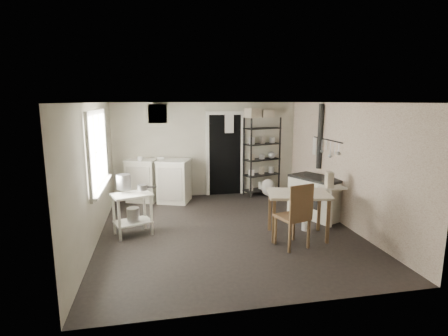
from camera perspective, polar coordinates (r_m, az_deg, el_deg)
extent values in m
plane|color=black|center=(6.51, 0.51, -10.05)|extent=(5.00, 5.00, 0.00)
plane|color=silver|center=(6.08, 0.55, 10.64)|extent=(5.00, 5.00, 0.00)
cube|color=#B8B29D|center=(8.63, -2.81, 3.02)|extent=(4.50, 0.02, 2.30)
cube|color=#B8B29D|center=(3.85, 8.08, -6.97)|extent=(4.50, 0.02, 2.30)
cube|color=#B8B29D|center=(6.16, -20.44, -0.81)|extent=(0.02, 5.00, 2.30)
cube|color=#B8B29D|center=(7.00, 18.90, 0.61)|extent=(0.02, 5.00, 2.30)
cylinder|color=silver|center=(6.34, -16.06, -2.17)|extent=(0.30, 0.30, 0.26)
cylinder|color=silver|center=(6.23, -13.18, -3.10)|extent=(0.23, 0.23, 0.10)
cylinder|color=silver|center=(6.34, -14.61, -7.32)|extent=(0.23, 0.23, 0.23)
imported|color=white|center=(8.20, -10.32, 1.05)|extent=(0.26, 0.26, 0.06)
imported|color=white|center=(8.14, -13.55, 0.97)|extent=(0.14, 0.14, 0.10)
imported|color=white|center=(8.67, 4.49, 4.52)|extent=(0.11, 0.12, 0.20)
cube|color=beige|center=(8.56, 4.73, 8.72)|extent=(0.41, 0.39, 0.22)
cube|color=beige|center=(8.74, 7.06, 8.59)|extent=(0.30, 0.28, 0.19)
cube|color=beige|center=(6.59, 16.86, -1.10)|extent=(0.15, 0.21, 0.29)
imported|color=white|center=(6.12, 13.69, -3.76)|extent=(0.13, 0.13, 0.10)
ellipsoid|color=silver|center=(8.78, 7.21, -2.96)|extent=(0.42, 0.38, 0.42)
cylinder|color=white|center=(6.64, 13.10, -9.23)|extent=(0.16, 0.16, 0.16)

